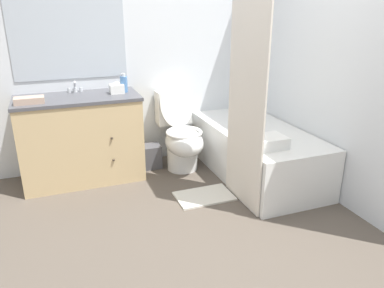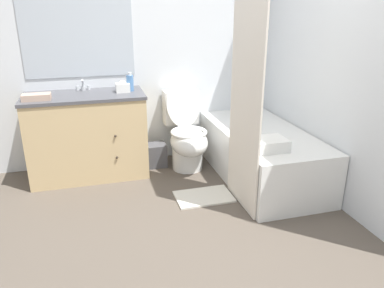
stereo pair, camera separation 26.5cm
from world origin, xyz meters
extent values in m
plane|color=brown|center=(0.00, 0.00, 0.00)|extent=(14.00, 14.00, 0.00)
cube|color=silver|center=(0.00, 1.83, 1.25)|extent=(8.00, 0.05, 2.50)
cube|color=#B2BCC6|center=(-0.73, 1.80, 1.42)|extent=(1.05, 0.01, 0.93)
cube|color=silver|center=(1.32, 0.90, 1.25)|extent=(0.05, 2.80, 2.50)
cube|color=tan|center=(-0.73, 1.53, 0.40)|extent=(1.11, 0.54, 0.80)
cube|color=#4C4C51|center=(-0.73, 1.53, 0.82)|extent=(1.13, 0.56, 0.03)
cylinder|color=white|center=(-0.73, 1.53, 0.78)|extent=(0.31, 0.31, 0.10)
sphere|color=#382D23|center=(-0.48, 1.25, 0.48)|extent=(0.02, 0.02, 0.02)
sphere|color=#382D23|center=(-0.48, 1.25, 0.27)|extent=(0.02, 0.02, 0.02)
cylinder|color=silver|center=(-0.73, 1.73, 0.85)|extent=(0.04, 0.04, 0.04)
cylinder|color=silver|center=(-0.73, 1.69, 0.91)|extent=(0.02, 0.11, 0.09)
cylinder|color=silver|center=(-0.78, 1.73, 0.85)|extent=(0.03, 0.03, 0.04)
cylinder|color=silver|center=(-0.67, 1.73, 0.85)|extent=(0.03, 0.03, 0.04)
cylinder|color=white|center=(0.26, 1.41, 0.12)|extent=(0.32, 0.32, 0.23)
ellipsoid|color=white|center=(0.26, 1.35, 0.32)|extent=(0.37, 0.51, 0.28)
torus|color=white|center=(0.26, 1.35, 0.42)|extent=(0.37, 0.37, 0.04)
cube|color=white|center=(0.26, 1.69, 0.60)|extent=(0.36, 0.18, 0.36)
ellipsoid|color=white|center=(0.26, 1.58, 0.66)|extent=(0.35, 0.15, 0.47)
cube|color=white|center=(0.90, 1.01, 0.24)|extent=(0.76, 1.58, 0.49)
cube|color=#ACB1B2|center=(0.90, 1.01, 0.48)|extent=(0.64, 1.46, 0.01)
cube|color=silver|center=(0.50, 0.56, 0.99)|extent=(0.01, 0.59, 1.96)
cube|color=#4C4C51|center=(-0.05, 1.56, 0.12)|extent=(0.22, 0.18, 0.24)
cube|color=white|center=(-0.36, 1.53, 0.87)|extent=(0.13, 0.12, 0.08)
ellipsoid|color=white|center=(-0.36, 1.53, 0.93)|extent=(0.06, 0.04, 0.03)
cylinder|color=#4C7AB2|center=(-0.28, 1.56, 0.91)|extent=(0.07, 0.07, 0.15)
cylinder|color=silver|center=(-0.28, 1.56, 1.00)|extent=(0.04, 0.04, 0.03)
cube|color=tan|center=(-1.13, 1.40, 0.86)|extent=(0.24, 0.13, 0.06)
cube|color=white|center=(0.72, 0.53, 0.54)|extent=(0.29, 0.23, 0.10)
cube|color=silver|center=(0.23, 0.75, 0.01)|extent=(0.50, 0.33, 0.02)
camera|label=1|loc=(-0.93, -2.01, 1.62)|focal=35.00mm
camera|label=2|loc=(-0.68, -2.10, 1.62)|focal=35.00mm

